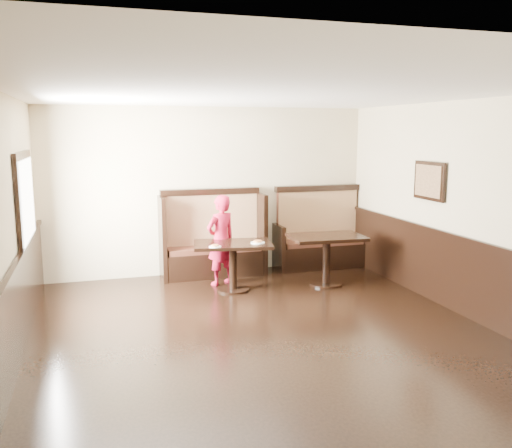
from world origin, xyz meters
name	(u,v)px	position (x,y,z in m)	size (l,w,h in m)	color
ground	(277,347)	(0.00, 0.00, 0.00)	(7.00, 7.00, 0.00)	black
room_shell	(244,285)	(-0.30, 0.28, 0.67)	(7.00, 7.00, 7.00)	#C0B18B
booth_main	(213,244)	(0.00, 3.30, 0.53)	(1.75, 0.72, 1.45)	black
booth_neighbor	(319,240)	(1.95, 3.29, 0.48)	(1.65, 0.72, 1.45)	black
table_main	(233,254)	(0.09, 2.30, 0.57)	(1.27, 0.92, 0.74)	black
table_neighbor	(326,248)	(1.58, 2.18, 0.59)	(1.18, 0.82, 0.79)	black
child	(221,240)	(0.00, 2.68, 0.71)	(0.52, 0.34, 1.43)	#A6112E
pizza_plate_left	(215,246)	(-0.23, 2.09, 0.75)	(0.18, 0.18, 0.03)	white
pizza_plate_right	(258,242)	(0.45, 2.18, 0.75)	(0.21, 0.21, 0.04)	white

